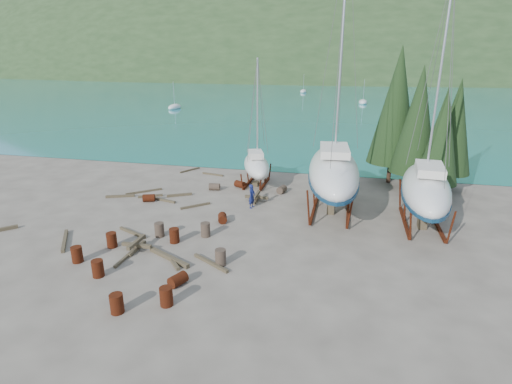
% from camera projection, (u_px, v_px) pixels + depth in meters
% --- Properties ---
extents(ground, '(600.00, 600.00, 0.00)m').
position_uv_depth(ground, '(220.00, 235.00, 24.74)').
color(ground, '#584F45').
rests_on(ground, ground).
extents(bay_water, '(700.00, 700.00, 0.00)m').
position_uv_depth(bay_water, '(344.00, 72.00, 315.49)').
color(bay_water, teal).
rests_on(bay_water, ground).
extents(far_hill, '(800.00, 360.00, 110.00)m').
position_uv_depth(far_hill, '(344.00, 72.00, 320.10)').
color(far_hill, '#22371B').
rests_on(far_hill, ground).
extents(far_house_left, '(6.60, 5.60, 5.60)m').
position_uv_depth(far_house_left, '(224.00, 73.00, 212.22)').
color(far_house_left, beige).
rests_on(far_house_left, ground).
extents(far_house_center, '(6.60, 5.60, 5.60)m').
position_uv_depth(far_house_center, '(299.00, 74.00, 203.53)').
color(far_house_center, beige).
rests_on(far_house_center, ground).
extents(far_house_right, '(6.60, 5.60, 5.60)m').
position_uv_depth(far_house_right, '(402.00, 75.00, 192.66)').
color(far_house_right, beige).
rests_on(far_house_right, ground).
extents(cypress_near_right, '(3.60, 3.60, 10.00)m').
position_uv_depth(cypress_near_right, '(418.00, 120.00, 31.26)').
color(cypress_near_right, black).
rests_on(cypress_near_right, ground).
extents(cypress_mid_right, '(3.06, 3.06, 8.50)m').
position_uv_depth(cypress_mid_right, '(442.00, 137.00, 29.37)').
color(cypress_mid_right, black).
rests_on(cypress_mid_right, ground).
extents(cypress_back_left, '(4.14, 4.14, 11.50)m').
position_uv_depth(cypress_back_left, '(396.00, 106.00, 33.16)').
color(cypress_back_left, black).
rests_on(cypress_back_left, ground).
extents(cypress_far_right, '(3.24, 3.24, 9.00)m').
position_uv_depth(cypress_far_right, '(455.00, 127.00, 31.72)').
color(cypress_far_right, black).
rests_on(cypress_far_right, ground).
extents(moored_boat_left, '(2.00, 5.00, 6.05)m').
position_uv_depth(moored_boat_left, '(175.00, 107.00, 86.52)').
color(moored_boat_left, silver).
rests_on(moored_boat_left, ground).
extents(moored_boat_mid, '(2.00, 5.00, 6.05)m').
position_uv_depth(moored_boat_mid, '(363.00, 102.00, 96.29)').
color(moored_boat_mid, silver).
rests_on(moored_boat_mid, ground).
extents(moored_boat_far, '(2.00, 5.00, 6.05)m').
position_uv_depth(moored_boat_far, '(303.00, 91.00, 127.89)').
color(moored_boat_far, silver).
rests_on(moored_boat_far, ground).
extents(large_sailboat_near, '(4.37, 11.89, 18.35)m').
position_uv_depth(large_sailboat_near, '(333.00, 171.00, 27.86)').
color(large_sailboat_near, silver).
rests_on(large_sailboat_near, ground).
extents(large_sailboat_far, '(3.64, 10.05, 15.60)m').
position_uv_depth(large_sailboat_far, '(426.00, 188.00, 25.44)').
color(large_sailboat_far, silver).
rests_on(large_sailboat_far, ground).
extents(small_sailboat_shore, '(4.13, 6.85, 10.46)m').
position_uv_depth(small_sailboat_shore, '(256.00, 165.00, 34.07)').
color(small_sailboat_shore, silver).
rests_on(small_sailboat_shore, ground).
extents(worker, '(0.56, 0.72, 1.77)m').
position_uv_depth(worker, '(252.00, 196.00, 28.98)').
color(worker, '#121A50').
rests_on(worker, ground).
extents(drum_0, '(0.58, 0.58, 0.88)m').
position_uv_depth(drum_0, '(77.00, 254.00, 21.31)').
color(drum_0, '#5A190F').
rests_on(drum_0, ground).
extents(drum_2, '(1.02, 0.84, 0.58)m').
position_uv_depth(drum_2, '(149.00, 198.00, 30.40)').
color(drum_2, '#5A190F').
rests_on(drum_2, ground).
extents(drum_3, '(0.58, 0.58, 0.88)m').
position_uv_depth(drum_3, '(117.00, 304.00, 17.04)').
color(drum_3, '#5A190F').
rests_on(drum_3, ground).
extents(drum_4, '(1.05, 0.92, 0.58)m').
position_uv_depth(drum_4, '(240.00, 184.00, 33.71)').
color(drum_4, '#5A190F').
rests_on(drum_4, ground).
extents(drum_5, '(0.58, 0.58, 0.88)m').
position_uv_depth(drum_5, '(205.00, 230.00, 24.40)').
color(drum_5, '#2D2823').
rests_on(drum_5, ground).
extents(drum_6, '(0.84, 1.02, 0.58)m').
position_uv_depth(drum_6, '(222.00, 218.00, 26.58)').
color(drum_6, '#5A190F').
rests_on(drum_6, ground).
extents(drum_7, '(0.58, 0.58, 0.88)m').
position_uv_depth(drum_7, '(166.00, 296.00, 17.55)').
color(drum_7, '#5A190F').
rests_on(drum_7, ground).
extents(drum_9, '(0.95, 0.69, 0.58)m').
position_uv_depth(drum_9, '(215.00, 187.00, 33.07)').
color(drum_9, '#2D2823').
rests_on(drum_9, ground).
extents(drum_10, '(0.58, 0.58, 0.88)m').
position_uv_depth(drum_10, '(174.00, 236.00, 23.59)').
color(drum_10, '#5A190F').
rests_on(drum_10, ground).
extents(drum_11, '(0.79, 1.00, 0.58)m').
position_uv_depth(drum_11, '(282.00, 189.00, 32.38)').
color(drum_11, '#2D2823').
rests_on(drum_11, ground).
extents(drum_12, '(0.89, 1.04, 0.58)m').
position_uv_depth(drum_12, '(178.00, 280.00, 19.16)').
color(drum_12, '#5A190F').
rests_on(drum_12, ground).
extents(drum_13, '(0.58, 0.58, 0.88)m').
position_uv_depth(drum_13, '(98.00, 268.00, 19.89)').
color(drum_13, '#5A190F').
rests_on(drum_13, ground).
extents(drum_14, '(0.58, 0.58, 0.88)m').
position_uv_depth(drum_14, '(112.00, 240.00, 23.01)').
color(drum_14, '#5A190F').
rests_on(drum_14, ground).
extents(drum_16, '(0.58, 0.58, 0.88)m').
position_uv_depth(drum_16, '(159.00, 230.00, 24.39)').
color(drum_16, '#2D2823').
rests_on(drum_16, ground).
extents(drum_17, '(0.58, 0.58, 0.88)m').
position_uv_depth(drum_17, '(221.00, 257.00, 21.01)').
color(drum_17, '#2D2823').
rests_on(drum_17, ground).
extents(timber_0, '(1.26, 2.13, 0.14)m').
position_uv_depth(timber_0, '(190.00, 170.00, 38.84)').
color(timber_0, brown).
rests_on(timber_0, ground).
extents(timber_2, '(2.11, 0.97, 0.19)m').
position_uv_depth(timber_2, '(120.00, 196.00, 31.41)').
color(timber_2, brown).
rests_on(timber_2, ground).
extents(timber_3, '(0.15, 3.00, 0.15)m').
position_uv_depth(timber_3, '(130.00, 254.00, 22.13)').
color(timber_3, brown).
rests_on(timber_3, ground).
extents(timber_4, '(1.76, 1.05, 0.17)m').
position_uv_depth(timber_4, '(151.00, 196.00, 31.48)').
color(timber_4, brown).
rests_on(timber_4, ground).
extents(timber_5, '(2.37, 1.52, 0.16)m').
position_uv_depth(timber_5, '(211.00, 263.00, 21.16)').
color(timber_5, brown).
rests_on(timber_5, ground).
extents(timber_7, '(1.07, 1.20, 0.17)m').
position_uv_depth(timber_7, '(174.00, 263.00, 21.12)').
color(timber_7, brown).
rests_on(timber_7, ground).
extents(timber_8, '(1.81, 1.16, 0.19)m').
position_uv_depth(timber_8, '(179.00, 195.00, 31.68)').
color(timber_8, brown).
rests_on(timber_8, ground).
extents(timber_9, '(2.19, 0.63, 0.15)m').
position_uv_depth(timber_9, '(213.00, 174.00, 37.41)').
color(timber_9, brown).
rests_on(timber_9, ground).
extents(timber_11, '(1.79, 1.72, 0.15)m').
position_uv_depth(timber_11, '(196.00, 206.00, 29.40)').
color(timber_11, brown).
rests_on(timber_11, ground).
extents(timber_12, '(2.31, 1.16, 0.17)m').
position_uv_depth(timber_12, '(132.00, 233.00, 24.85)').
color(timber_12, brown).
rests_on(timber_12, ground).
extents(timber_13, '(0.95, 0.98, 0.22)m').
position_uv_depth(timber_13, '(8.00, 228.00, 25.43)').
color(timber_13, brown).
rests_on(timber_13, ground).
extents(timber_14, '(1.87, 2.66, 0.18)m').
position_uv_depth(timber_14, '(65.00, 241.00, 23.73)').
color(timber_14, brown).
rests_on(timber_14, ground).
extents(timber_15, '(2.28, 2.07, 0.15)m').
position_uv_depth(timber_15, '(144.00, 191.00, 32.58)').
color(timber_15, brown).
rests_on(timber_15, ground).
extents(timber_16, '(2.93, 1.66, 0.23)m').
position_uv_depth(timber_16, '(169.00, 257.00, 21.69)').
color(timber_16, brown).
rests_on(timber_16, ground).
extents(timber_17, '(2.37, 0.74, 0.16)m').
position_uv_depth(timber_17, '(162.00, 200.00, 30.60)').
color(timber_17, brown).
rests_on(timber_17, ground).
extents(timber_pile_fore, '(1.80, 1.80, 0.60)m').
position_uv_depth(timber_pile_fore, '(137.00, 245.00, 22.67)').
color(timber_pile_fore, brown).
rests_on(timber_pile_fore, ground).
extents(timber_pile_aft, '(1.80, 1.80, 0.60)m').
position_uv_depth(timber_pile_aft, '(257.00, 197.00, 30.53)').
color(timber_pile_aft, brown).
rests_on(timber_pile_aft, ground).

